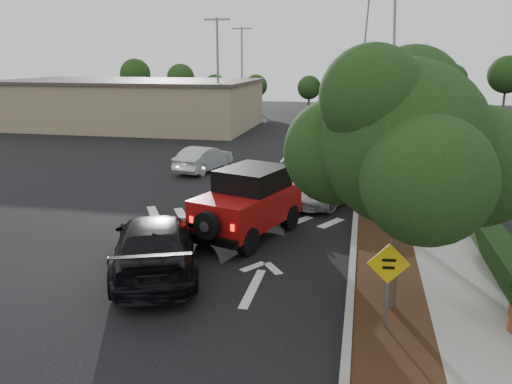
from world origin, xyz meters
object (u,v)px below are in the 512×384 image
(red_jeep, at_px, (251,201))
(speed_hump_sign, at_px, (388,274))
(black_suv_oncoming, at_px, (155,244))
(silver_suv_ahead, at_px, (325,183))

(red_jeep, height_order, speed_hump_sign, red_jeep)
(red_jeep, distance_m, black_suv_oncoming, 4.17)
(red_jeep, xyz_separation_m, silver_suv_ahead, (2.18, 5.02, -0.43))
(red_jeep, bearing_deg, speed_hump_sign, -33.40)
(silver_suv_ahead, relative_size, speed_hump_sign, 2.80)
(red_jeep, height_order, black_suv_oncoming, red_jeep)
(speed_hump_sign, bearing_deg, silver_suv_ahead, 95.15)
(speed_hump_sign, bearing_deg, red_jeep, 121.29)
(silver_suv_ahead, bearing_deg, black_suv_oncoming, -91.25)
(black_suv_oncoming, height_order, speed_hump_sign, speed_hump_sign)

